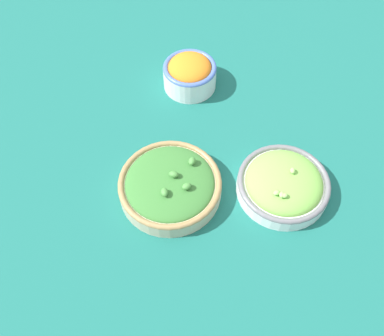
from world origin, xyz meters
TOP-DOWN VIEW (x-y plane):
  - ground_plane at (0.00, 0.00)m, footprint 3.00×3.00m
  - bowl_broccoli at (-0.01, 0.06)m, footprint 0.20×0.20m
  - bowl_lettuce at (-0.13, -0.13)m, footprint 0.18×0.18m
  - bowl_carrots at (0.21, -0.14)m, footprint 0.12×0.12m

SIDE VIEW (x-z plane):
  - ground_plane at x=0.00m, z-range 0.00..0.00m
  - bowl_lettuce at x=-0.13m, z-range -0.01..0.06m
  - bowl_broccoli at x=-0.01m, z-range -0.01..0.06m
  - bowl_carrots at x=0.21m, z-range 0.00..0.08m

